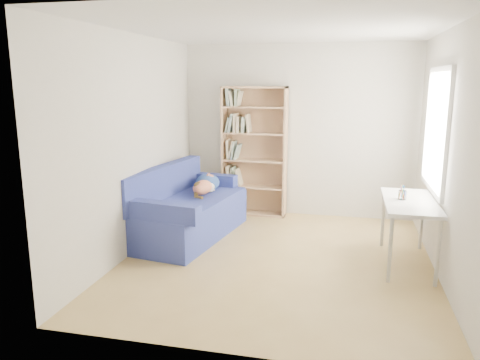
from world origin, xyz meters
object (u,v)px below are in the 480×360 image
at_px(sofa, 187,210).
at_px(desk, 410,207).
at_px(pen_cup, 402,194).
at_px(bookshelf, 254,157).

bearing_deg(sofa, desk, 0.69).
bearing_deg(pen_cup, sofa, 172.26).
relative_size(bookshelf, pen_cup, 11.63).
bearing_deg(pen_cup, bookshelf, 141.55).
xyz_separation_m(sofa, bookshelf, (0.67, 1.23, 0.55)).
height_order(sofa, bookshelf, bookshelf).
xyz_separation_m(sofa, desk, (2.77, -0.39, 0.32)).
distance_m(desk, pen_cup, 0.16).
bearing_deg(bookshelf, desk, -37.84).
bearing_deg(bookshelf, sofa, -118.68).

